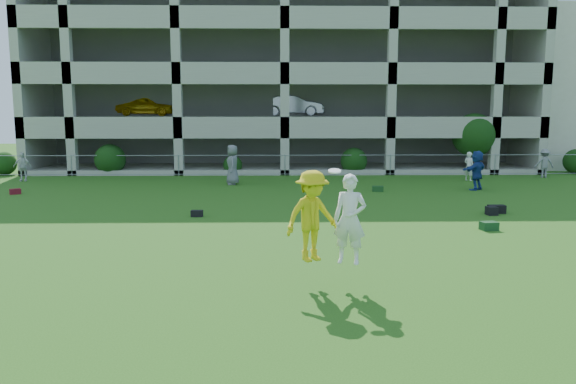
{
  "coord_description": "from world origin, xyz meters",
  "views": [
    {
      "loc": [
        -0.53,
        -12.62,
        3.69
      ],
      "look_at": [
        -0.18,
        3.0,
        1.4
      ],
      "focal_mm": 35.0,
      "sensor_mm": 36.0,
      "label": 1
    }
  ],
  "objects_px": {
    "bystander_f": "(544,163)",
    "crate_d": "(492,211)",
    "frisbee_contest": "(322,217)",
    "parking_garage": "(283,77)",
    "bystander_c": "(232,165)",
    "bystander_b": "(22,167)",
    "bystander_d": "(477,170)",
    "bystander_e": "(469,166)"
  },
  "relations": [
    {
      "from": "frisbee_contest",
      "to": "parking_garage",
      "type": "xyz_separation_m",
      "value": [
        -0.45,
        28.85,
        4.53
      ]
    },
    {
      "from": "bystander_d",
      "to": "crate_d",
      "type": "xyz_separation_m",
      "value": [
        -1.67,
        -6.26,
        -0.77
      ]
    },
    {
      "from": "bystander_d",
      "to": "bystander_b",
      "type": "bearing_deg",
      "value": -50.85
    },
    {
      "from": "crate_d",
      "to": "frisbee_contest",
      "type": "distance_m",
      "value": 10.44
    },
    {
      "from": "bystander_c",
      "to": "bystander_d",
      "type": "bearing_deg",
      "value": 70.94
    },
    {
      "from": "bystander_c",
      "to": "parking_garage",
      "type": "distance_m",
      "value": 13.75
    },
    {
      "from": "bystander_b",
      "to": "bystander_c",
      "type": "height_order",
      "value": "bystander_c"
    },
    {
      "from": "bystander_b",
      "to": "bystander_d",
      "type": "bearing_deg",
      "value": -18.61
    },
    {
      "from": "bystander_d",
      "to": "frisbee_contest",
      "type": "xyz_separation_m",
      "value": [
        -8.37,
        -14.15,
        0.57
      ]
    },
    {
      "from": "bystander_d",
      "to": "crate_d",
      "type": "height_order",
      "value": "bystander_d"
    },
    {
      "from": "crate_d",
      "to": "bystander_c",
      "type": "bearing_deg",
      "value": 139.29
    },
    {
      "from": "bystander_f",
      "to": "bystander_e",
      "type": "bearing_deg",
      "value": 20.7
    },
    {
      "from": "bystander_c",
      "to": "crate_d",
      "type": "height_order",
      "value": "bystander_c"
    },
    {
      "from": "bystander_b",
      "to": "bystander_e",
      "type": "height_order",
      "value": "bystander_e"
    },
    {
      "from": "bystander_b",
      "to": "crate_d",
      "type": "height_order",
      "value": "bystander_b"
    },
    {
      "from": "bystander_e",
      "to": "parking_garage",
      "type": "distance_m",
      "value": 15.74
    },
    {
      "from": "bystander_f",
      "to": "crate_d",
      "type": "xyz_separation_m",
      "value": [
        -7.09,
        -10.95,
        -0.64
      ]
    },
    {
      "from": "bystander_b",
      "to": "parking_garage",
      "type": "relative_size",
      "value": 0.05
    },
    {
      "from": "bystander_c",
      "to": "parking_garage",
      "type": "bearing_deg",
      "value": 159.69
    },
    {
      "from": "crate_d",
      "to": "parking_garage",
      "type": "relative_size",
      "value": 0.01
    },
    {
      "from": "bystander_c",
      "to": "parking_garage",
      "type": "xyz_separation_m",
      "value": [
        2.65,
        12.53,
        5.03
      ]
    },
    {
      "from": "bystander_c",
      "to": "bystander_b",
      "type": "bearing_deg",
      "value": -106.48
    },
    {
      "from": "bystander_f",
      "to": "parking_garage",
      "type": "relative_size",
      "value": 0.05
    },
    {
      "from": "bystander_e",
      "to": "bystander_b",
      "type": "bearing_deg",
      "value": 50.5
    },
    {
      "from": "bystander_c",
      "to": "crate_d",
      "type": "relative_size",
      "value": 5.64
    },
    {
      "from": "crate_d",
      "to": "bystander_f",
      "type": "bearing_deg",
      "value": 57.07
    },
    {
      "from": "bystander_e",
      "to": "frisbee_contest",
      "type": "relative_size",
      "value": 0.78
    },
    {
      "from": "bystander_c",
      "to": "bystander_d",
      "type": "height_order",
      "value": "bystander_c"
    },
    {
      "from": "bystander_c",
      "to": "frisbee_contest",
      "type": "bearing_deg",
      "value": 2.4
    },
    {
      "from": "bystander_e",
      "to": "frisbee_contest",
      "type": "xyz_separation_m",
      "value": [
        -9.18,
        -17.55,
        0.72
      ]
    },
    {
      "from": "bystander_c",
      "to": "crate_d",
      "type": "distance_m",
      "value": 12.94
    },
    {
      "from": "bystander_f",
      "to": "frisbee_contest",
      "type": "height_order",
      "value": "frisbee_contest"
    },
    {
      "from": "bystander_f",
      "to": "bystander_c",
      "type": "bearing_deg",
      "value": 13.53
    },
    {
      "from": "crate_d",
      "to": "parking_garage",
      "type": "xyz_separation_m",
      "value": [
        -7.14,
        20.95,
        5.86
      ]
    },
    {
      "from": "bystander_d",
      "to": "parking_garage",
      "type": "relative_size",
      "value": 0.06
    },
    {
      "from": "frisbee_contest",
      "to": "parking_garage",
      "type": "distance_m",
      "value": 29.2
    },
    {
      "from": "bystander_d",
      "to": "frisbee_contest",
      "type": "relative_size",
      "value": 0.93
    },
    {
      "from": "bystander_b",
      "to": "crate_d",
      "type": "distance_m",
      "value": 23.13
    },
    {
      "from": "bystander_b",
      "to": "crate_d",
      "type": "bearing_deg",
      "value": -34.8
    },
    {
      "from": "bystander_d",
      "to": "parking_garage",
      "type": "xyz_separation_m",
      "value": [
        -8.81,
        14.69,
        5.1
      ]
    },
    {
      "from": "frisbee_contest",
      "to": "bystander_f",
      "type": "bearing_deg",
      "value": 53.82
    },
    {
      "from": "bystander_d",
      "to": "frisbee_contest",
      "type": "distance_m",
      "value": 16.45
    }
  ]
}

